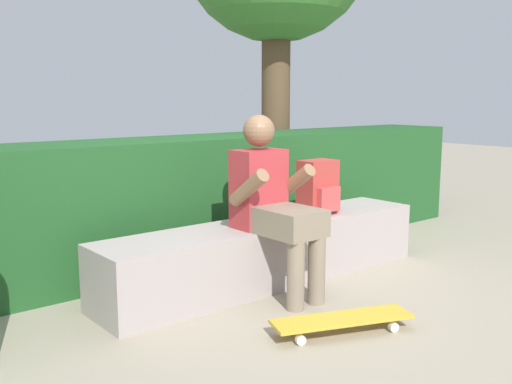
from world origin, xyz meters
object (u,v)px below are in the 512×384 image
Objects in this scene: skateboard_near_person at (342,320)px; backpack_on_bench at (319,188)px; bench_main at (269,251)px; person_skater at (273,200)px.

skateboard_near_person is 1.34m from backpack_on_bench.
person_skater reaches higher than bench_main.
person_skater is 1.45× the size of skateboard_near_person.
backpack_on_bench is at bearing 50.90° from skateboard_near_person.
skateboard_near_person is (-0.29, -0.96, -0.14)m from bench_main.
bench_main is at bearing 54.14° from person_skater.
backpack_on_bench reaches higher than bench_main.
person_skater is at bearing -125.86° from bench_main.
person_skater is 0.94m from skateboard_near_person.
bench_main is 0.50m from person_skater.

